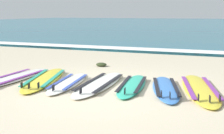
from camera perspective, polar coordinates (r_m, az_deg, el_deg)
ground_plane at (r=5.55m, az=-2.95°, el=-4.76°), size 80.00×80.00×0.00m
sea at (r=40.31m, az=17.09°, el=8.42°), size 80.00×60.00×0.10m
wave_foam_strip at (r=10.96m, az=8.77°, el=3.25°), size 80.00×0.87×0.11m
surfboard_0 at (r=6.78m, az=-19.46°, el=-2.15°), size 0.69×2.42×0.18m
surfboard_1 at (r=6.50m, az=-13.50°, el=-2.37°), size 1.23×2.50×0.18m
surfboard_2 at (r=6.06m, az=-8.83°, el=-3.17°), size 0.71×1.96×0.18m
surfboard_3 at (r=5.93m, az=-2.52°, el=-3.37°), size 0.60×2.34×0.18m
surfboard_4 at (r=5.80m, az=4.10°, el=-3.71°), size 0.68×1.99×0.18m
surfboard_5 at (r=5.66m, az=10.82°, el=-4.23°), size 0.98×2.08×0.18m
surfboard_6 at (r=5.78m, az=17.32°, el=-4.22°), size 1.11×2.53×0.18m
seaweed_clump_near_shoreline at (r=7.98m, az=-2.17°, el=0.50°), size 0.31×0.25×0.11m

